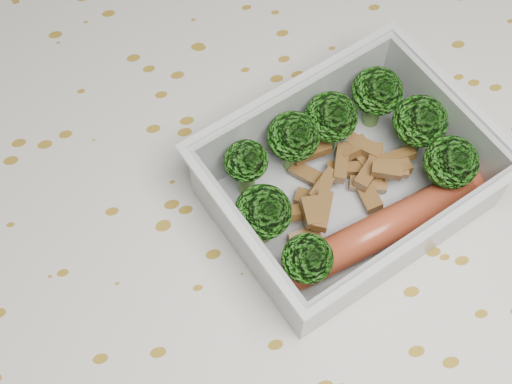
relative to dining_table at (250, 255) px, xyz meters
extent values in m
cube|color=brown|center=(0.00, 0.00, 0.06)|extent=(1.40, 0.90, 0.04)
cube|color=silver|center=(0.00, 0.00, 0.09)|extent=(1.46, 0.96, 0.01)
cube|color=silver|center=(0.06, -0.01, 0.09)|extent=(0.18, 0.16, 0.00)
cube|color=silver|center=(0.04, 0.04, 0.12)|extent=(0.14, 0.06, 0.05)
cube|color=silver|center=(0.08, -0.07, 0.12)|extent=(0.14, 0.06, 0.05)
cube|color=silver|center=(0.13, 0.01, 0.12)|extent=(0.04, 0.10, 0.05)
cube|color=silver|center=(-0.01, -0.04, 0.12)|extent=(0.04, 0.10, 0.05)
cube|color=silver|center=(0.04, 0.04, 0.14)|extent=(0.15, 0.06, 0.00)
cube|color=silver|center=(0.08, -0.07, 0.14)|extent=(0.15, 0.06, 0.00)
cube|color=silver|center=(0.13, 0.01, 0.14)|extent=(0.04, 0.11, 0.00)
cube|color=silver|center=(-0.02, -0.04, 0.14)|extent=(0.04, 0.11, 0.00)
cylinder|color=#608C3F|center=(0.00, 0.01, 0.11)|extent=(0.01, 0.01, 0.03)
ellipsoid|color=#337822|center=(0.00, 0.01, 0.13)|extent=(0.03, 0.03, 0.02)
cylinder|color=#608C3F|center=(0.03, 0.02, 0.10)|extent=(0.01, 0.01, 0.02)
ellipsoid|color=#337822|center=(0.03, 0.02, 0.13)|extent=(0.03, 0.03, 0.03)
cylinder|color=#608C3F|center=(0.06, 0.03, 0.10)|extent=(0.01, 0.01, 0.02)
ellipsoid|color=#337822|center=(0.06, 0.03, 0.13)|extent=(0.03, 0.03, 0.03)
cylinder|color=#608C3F|center=(0.09, 0.04, 0.10)|extent=(0.01, 0.01, 0.02)
ellipsoid|color=#337822|center=(0.09, 0.04, 0.13)|extent=(0.03, 0.03, 0.03)
cylinder|color=#608C3F|center=(0.00, -0.03, 0.10)|extent=(0.01, 0.01, 0.02)
ellipsoid|color=#337822|center=(0.00, -0.03, 0.13)|extent=(0.03, 0.03, 0.03)
cylinder|color=#608C3F|center=(0.11, 0.01, 0.10)|extent=(0.01, 0.01, 0.02)
ellipsoid|color=#337822|center=(0.11, 0.01, 0.13)|extent=(0.03, 0.03, 0.03)
cylinder|color=#608C3F|center=(0.02, -0.06, 0.11)|extent=(0.01, 0.01, 0.02)
ellipsoid|color=#337822|center=(0.02, -0.06, 0.13)|extent=(0.03, 0.03, 0.02)
cylinder|color=#608C3F|center=(0.12, -0.02, 0.10)|extent=(0.01, 0.01, 0.02)
ellipsoid|color=#337822|center=(0.12, -0.02, 0.13)|extent=(0.03, 0.03, 0.03)
cube|color=brown|center=(0.04, -0.01, 0.11)|extent=(0.02, 0.02, 0.01)
cube|color=brown|center=(0.09, 0.00, 0.11)|extent=(0.03, 0.01, 0.01)
cube|color=brown|center=(0.09, -0.01, 0.11)|extent=(0.02, 0.02, 0.01)
cube|color=brown|center=(0.07, 0.00, 0.10)|extent=(0.03, 0.02, 0.01)
cube|color=brown|center=(0.08, -0.01, 0.11)|extent=(0.02, 0.02, 0.01)
cube|color=brown|center=(0.04, -0.01, 0.10)|extent=(0.02, 0.03, 0.01)
cube|color=brown|center=(0.04, -0.03, 0.11)|extent=(0.02, 0.03, 0.01)
cube|color=brown|center=(0.03, -0.03, 0.12)|extent=(0.01, 0.02, 0.01)
cube|color=brown|center=(0.04, -0.01, 0.10)|extent=(0.03, 0.02, 0.01)
cube|color=brown|center=(0.03, -0.04, 0.10)|extent=(0.02, 0.01, 0.01)
cube|color=brown|center=(0.08, 0.00, 0.11)|extent=(0.02, 0.02, 0.01)
cube|color=brown|center=(0.04, 0.01, 0.10)|extent=(0.02, 0.02, 0.01)
cube|color=brown|center=(0.04, 0.02, 0.11)|extent=(0.03, 0.01, 0.01)
cube|color=brown|center=(0.04, -0.02, 0.11)|extent=(0.02, 0.03, 0.01)
cube|color=brown|center=(0.06, 0.00, 0.11)|extent=(0.02, 0.03, 0.01)
cube|color=brown|center=(0.07, -0.02, 0.10)|extent=(0.01, 0.02, 0.01)
cube|color=brown|center=(0.08, 0.00, 0.10)|extent=(0.01, 0.02, 0.01)
cube|color=brown|center=(0.08, 0.01, 0.11)|extent=(0.02, 0.02, 0.01)
cube|color=brown|center=(0.02, -0.02, 0.11)|extent=(0.02, 0.01, 0.01)
cube|color=brown|center=(0.07, -0.01, 0.10)|extent=(0.02, 0.02, 0.01)
cube|color=brown|center=(0.07, 0.01, 0.11)|extent=(0.02, 0.02, 0.01)
cube|color=brown|center=(0.07, -0.01, 0.11)|extent=(0.02, 0.02, 0.01)
cube|color=brown|center=(0.09, -0.01, 0.11)|extent=(0.02, 0.01, 0.01)
cylinder|color=#AB4226|center=(0.07, -0.04, 0.10)|extent=(0.12, 0.05, 0.02)
sphere|color=#AB4226|center=(0.13, -0.03, 0.10)|extent=(0.02, 0.02, 0.02)
sphere|color=#AB4226|center=(0.02, -0.06, 0.10)|extent=(0.02, 0.02, 0.02)
camera|label=1|loc=(-0.05, -0.20, 0.49)|focal=50.00mm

